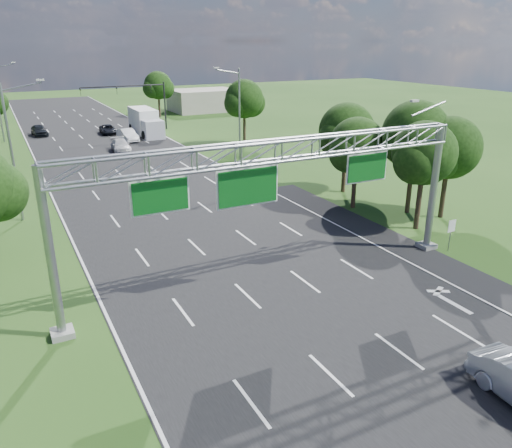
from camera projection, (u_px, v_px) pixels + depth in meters
ground at (170, 199)px, 42.56m from camera, size 220.00×220.00×0.00m
road at (170, 199)px, 42.56m from camera, size 18.00×180.00×0.02m
road_flare at (390, 241)px, 33.65m from camera, size 3.00×30.00×0.02m
sign_gantry at (280, 162)px, 25.33m from camera, size 23.50×1.00×9.56m
regulatory_sign at (451, 229)px, 31.56m from camera, size 0.60×0.08×2.10m
traffic_signal at (141, 95)px, 73.17m from camera, size 12.21×0.24×7.00m
streetlight_l_near at (14, 146)px, 35.75m from camera, size 2.97×0.22×10.16m
streetlight_r_mid at (238, 111)px, 53.86m from camera, size 2.97×0.22×10.16m
tree_cluster_right at (396, 144)px, 38.13m from camera, size 9.91×14.60×8.68m
tree_verge_rd at (245, 101)px, 62.60m from camera, size 5.76×4.80×8.28m
tree_verge_re at (158, 87)px, 86.87m from camera, size 5.76×4.80×7.84m
building_right at (204, 100)px, 95.57m from camera, size 12.00×9.00×4.00m
car_queue_a at (121, 145)px, 60.82m from camera, size 2.38×5.03×1.42m
car_queue_b at (108, 129)px, 72.27m from camera, size 2.43×4.70×1.27m
car_queue_c at (39, 130)px, 70.88m from camera, size 2.19×4.63×1.53m
car_queue_d at (128, 135)px, 67.00m from camera, size 2.05×4.99×1.61m
box_truck at (145, 122)px, 71.33m from camera, size 2.92×9.54×3.61m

